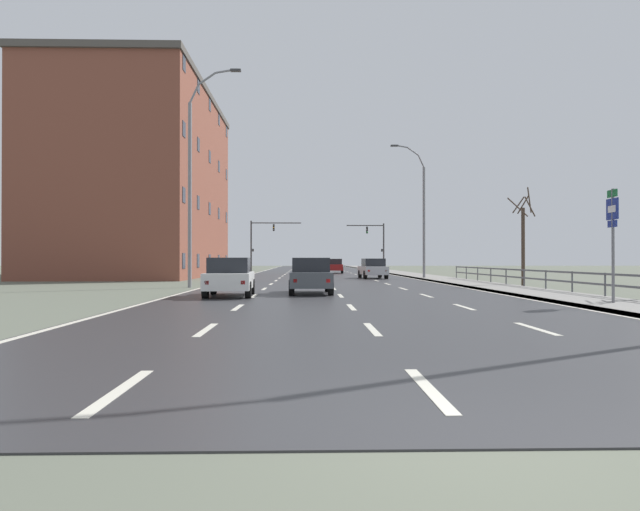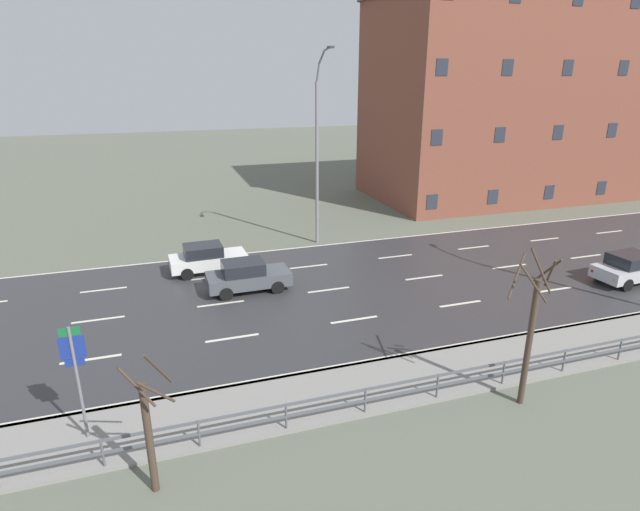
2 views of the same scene
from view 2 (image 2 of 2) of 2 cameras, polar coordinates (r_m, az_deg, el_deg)
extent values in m
cube|color=beige|center=(28.16, -22.85, -3.52)|extent=(0.16, 2.20, 0.01)
cube|color=beige|center=(28.10, -11.88, -2.39)|extent=(0.16, 2.20, 0.01)
cube|color=beige|center=(29.06, -1.27, -1.21)|extent=(0.16, 2.20, 0.01)
cube|color=beige|center=(30.94, 8.35, -0.11)|extent=(0.16, 2.20, 0.01)
cube|color=beige|center=(33.59, 16.66, 0.85)|extent=(0.16, 2.20, 0.01)
cube|color=beige|center=(36.85, 23.63, 1.65)|extent=(0.16, 2.20, 0.01)
cube|color=beige|center=(40.57, 29.40, 2.28)|extent=(0.16, 2.20, 0.01)
cube|color=beige|center=(24.96, -23.37, -6.55)|extent=(0.16, 2.20, 0.01)
cube|color=beige|center=(24.89, -10.93, -5.28)|extent=(0.16, 2.20, 0.01)
cube|color=beige|center=(25.97, 0.97, -3.82)|extent=(0.16, 2.20, 0.01)
cube|color=beige|center=(28.06, 11.47, -2.40)|extent=(0.16, 2.20, 0.01)
cube|color=beige|center=(30.96, 20.24, -1.14)|extent=(0.16, 2.20, 0.01)
cube|color=beige|center=(34.47, 27.37, -0.09)|extent=(0.16, 2.20, 0.01)
cube|color=beige|center=(21.86, -24.04, -10.45)|extent=(0.16, 2.20, 0.01)
cube|color=beige|center=(21.77, -9.69, -9.00)|extent=(0.16, 2.20, 0.01)
cube|color=beige|center=(23.00, 3.81, -7.11)|extent=(0.16, 2.20, 0.01)
cube|color=beige|center=(25.33, 15.29, -5.18)|extent=(0.16, 2.20, 0.01)
cube|color=beige|center=(28.52, 24.47, -3.48)|extent=(0.16, 2.20, 0.01)
cube|color=beige|center=(32.29, 31.64, -2.08)|extent=(0.16, 2.20, 0.01)
cube|color=#515459|center=(16.36, 0.74, -15.43)|extent=(0.06, 33.60, 0.08)
cube|color=#515459|center=(16.59, 0.74, -16.56)|extent=(0.06, 33.60, 0.08)
cylinder|color=#515459|center=(16.19, -22.94, -19.65)|extent=(0.07, 0.07, 1.00)
cylinder|color=#515459|center=(16.05, -13.25, -18.81)|extent=(0.07, 0.07, 1.00)
cylinder|color=#515459|center=(16.33, -3.77, -17.50)|extent=(0.07, 0.07, 1.00)
cylinder|color=#515459|center=(17.00, 5.03, -15.85)|extent=(0.07, 0.07, 1.00)
cylinder|color=#515459|center=(18.02, 12.86, -14.05)|extent=(0.07, 0.07, 1.00)
cylinder|color=#515459|center=(19.34, 19.64, -12.27)|extent=(0.07, 0.07, 1.00)
cylinder|color=#515459|center=(20.89, 25.41, -10.60)|extent=(0.07, 0.07, 1.00)
cylinder|color=#515459|center=(22.63, 30.28, -9.09)|extent=(0.07, 0.07, 1.00)
cylinder|color=slate|center=(32.07, -0.34, 9.88)|extent=(0.20, 0.20, 9.87)
cylinder|color=slate|center=(31.39, -0.23, 19.63)|extent=(0.56, 0.11, 1.04)
cylinder|color=slate|center=(30.76, 0.18, 21.13)|extent=(0.96, 0.11, 0.72)
cylinder|color=slate|center=(29.84, 0.82, 21.96)|extent=(1.09, 0.11, 0.30)
cube|color=#333335|center=(29.34, 1.18, 22.09)|extent=(0.56, 0.24, 0.12)
cylinder|color=slate|center=(16.68, -25.15, -12.95)|extent=(0.09, 0.09, 3.76)
cube|color=#146633|center=(15.90, -26.04, -7.60)|extent=(0.03, 0.56, 0.24)
cube|color=navy|center=(16.11, -25.78, -9.19)|extent=(0.03, 0.68, 0.68)
cube|color=white|center=(16.13, -25.77, -9.16)|extent=(0.01, 0.44, 0.22)
cube|color=navy|center=(16.33, -25.53, -10.65)|extent=(0.03, 0.52, 0.22)
cube|color=#B7B7BC|center=(31.31, 31.29, -1.40)|extent=(2.00, 4.20, 0.64)
cube|color=black|center=(30.93, 31.21, -0.39)|extent=(1.68, 2.09, 0.60)
cylinder|color=black|center=(32.84, 31.48, -1.15)|extent=(0.26, 0.67, 0.66)
cylinder|color=black|center=(29.99, 30.87, -2.82)|extent=(0.26, 0.67, 0.66)
cylinder|color=black|center=(30.91, 28.58, -1.80)|extent=(0.26, 0.67, 0.66)
cube|color=red|center=(30.16, 27.95, -1.53)|extent=(0.16, 0.05, 0.14)
cube|color=red|center=(29.39, 29.84, -2.38)|extent=(0.16, 0.05, 0.14)
cube|color=silver|center=(28.78, -12.25, -0.55)|extent=(1.93, 4.17, 0.64)
cube|color=black|center=(28.55, -12.84, 0.56)|extent=(1.64, 2.07, 0.60)
cube|color=slate|center=(28.68, -10.96, 0.74)|extent=(1.41, 0.14, 0.51)
cylinder|color=black|center=(28.32, -9.42, -1.38)|extent=(0.25, 0.67, 0.66)
cylinder|color=black|center=(29.82, -10.04, -0.34)|extent=(0.25, 0.67, 0.66)
cylinder|color=black|center=(28.01, -14.52, -2.01)|extent=(0.25, 0.67, 0.66)
cylinder|color=black|center=(29.52, -14.88, -0.92)|extent=(0.25, 0.67, 0.66)
cube|color=red|center=(29.23, -16.38, -0.60)|extent=(0.16, 0.05, 0.14)
cube|color=red|center=(27.99, -16.15, -1.48)|extent=(0.16, 0.05, 0.14)
cube|color=#474C51|center=(25.94, -7.92, -2.54)|extent=(1.82, 4.13, 0.64)
cube|color=black|center=(25.68, -8.53, -1.32)|extent=(1.59, 2.02, 0.60)
cube|color=slate|center=(25.85, -6.46, -1.13)|extent=(1.41, 0.10, 0.51)
cylinder|color=black|center=(25.58, -4.73, -3.52)|extent=(0.23, 0.66, 0.66)
cylinder|color=black|center=(27.03, -5.58, -2.24)|extent=(0.23, 0.66, 0.66)
cylinder|color=black|center=(25.14, -10.36, -4.21)|extent=(0.23, 0.66, 0.66)
cylinder|color=black|center=(26.63, -10.91, -2.87)|extent=(0.23, 0.66, 0.66)
cube|color=red|center=(26.29, -12.54, -2.53)|extent=(0.16, 0.04, 0.14)
cube|color=red|center=(25.08, -12.18, -3.61)|extent=(0.16, 0.04, 0.14)
cube|color=brown|center=(48.77, 20.39, 15.65)|extent=(12.03, 23.38, 15.96)
cube|color=#282D38|center=(38.85, 12.31, 5.83)|extent=(0.04, 0.90, 1.10)
cube|color=#282D38|center=(41.70, 18.61, 6.18)|extent=(0.04, 0.90, 1.10)
cube|color=#282D38|center=(44.97, 24.06, 6.42)|extent=(0.04, 0.90, 1.10)
cube|color=#282D38|center=(48.60, 28.73, 6.59)|extent=(0.04, 0.90, 1.10)
cube|color=#282D38|center=(38.05, 12.82, 12.65)|extent=(0.04, 0.90, 1.10)
cube|color=#282D38|center=(40.95, 19.32, 12.51)|extent=(0.04, 0.90, 1.10)
cube|color=#282D38|center=(44.29, 24.90, 12.27)|extent=(0.04, 0.90, 1.10)
cube|color=#282D38|center=(47.96, 29.65, 11.98)|extent=(0.04, 0.90, 1.10)
cube|color=#282D38|center=(37.81, 13.38, 19.65)|extent=(0.04, 0.90, 1.10)
cube|color=#282D38|center=(40.73, 20.09, 18.99)|extent=(0.04, 0.90, 1.10)
cube|color=#282D38|center=(44.08, 25.80, 18.24)|extent=(0.04, 0.90, 1.10)
cube|color=#282D38|center=(47.77, 30.62, 17.47)|extent=(0.04, 0.90, 1.10)
cube|color=#282D38|center=(48.03, 31.65, 22.94)|extent=(0.04, 0.90, 1.10)
cylinder|color=#423328|center=(14.44, -18.41, -18.73)|extent=(0.20, 0.20, 3.23)
cylinder|color=#423328|center=(13.15, -19.63, -13.60)|extent=(0.23, 0.77, 1.15)
cylinder|color=#423328|center=(13.05, -17.50, -11.89)|extent=(0.89, 0.57, 1.35)
cylinder|color=#423328|center=(13.22, -17.72, -14.22)|extent=(0.64, 0.84, 1.13)
cylinder|color=#423328|center=(17.88, 22.14, -9.05)|extent=(0.20, 0.20, 4.41)
cylinder|color=#423328|center=(17.01, 24.16, -1.82)|extent=(0.62, 0.33, 1.08)
cylinder|color=#423328|center=(17.24, 23.88, -1.56)|extent=(0.81, 0.31, 0.99)
cylinder|color=#423328|center=(16.52, 23.30, -1.57)|extent=(0.49, 0.62, 1.40)
cylinder|color=#423328|center=(17.06, 20.97, -2.10)|extent=(0.81, 1.07, 1.19)
cylinder|color=#423328|center=(16.56, 22.56, -2.84)|extent=(0.83, 0.57, 1.09)
camera|label=1|loc=(32.50, -55.05, -4.91)|focal=31.19mm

